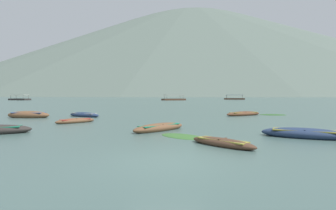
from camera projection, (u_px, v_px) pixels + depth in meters
ground_plane at (160, 96)px, 1506.62m from camera, size 6000.00×6000.00×0.00m
mountain_1 at (84, 74)px, 1616.93m from camera, size 1062.59×1062.59×269.90m
mountain_2 at (191, 48)px, 1259.65m from camera, size 1990.32×1990.32×454.51m
rowboat_0 at (28, 115)px, 24.78m from camera, size 4.28×1.98×0.79m
rowboat_2 at (84, 115)px, 25.91m from camera, size 3.87×3.03×0.55m
rowboat_3 at (304, 134)px, 13.07m from camera, size 4.20×3.06×0.60m
rowboat_4 at (222, 143)px, 10.92m from camera, size 2.66×2.86×0.41m
rowboat_5 at (243, 114)px, 27.47m from camera, size 4.57×3.18×0.54m
rowboat_7 at (159, 128)px, 15.66m from camera, size 3.53×3.52×0.56m
rowboat_8 at (75, 121)px, 20.10m from camera, size 2.85×2.73×0.45m
ferry_0 at (234, 99)px, 129.96m from camera, size 10.52×6.11×2.54m
ferry_1 at (174, 99)px, 111.28m from camera, size 10.51×7.16×2.54m
ferry_2 at (20, 99)px, 113.84m from camera, size 10.10×6.76×2.54m
weed_patch_1 at (182, 136)px, 13.39m from camera, size 2.85×2.94×0.14m
weed_patch_2 at (273, 115)px, 28.25m from camera, size 3.01×2.31×0.14m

